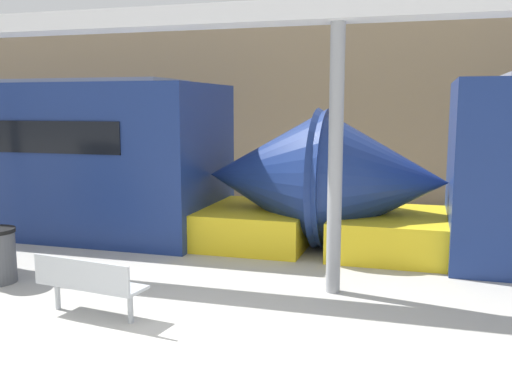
% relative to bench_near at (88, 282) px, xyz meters
% --- Properties ---
extents(ground_plane, '(60.00, 60.00, 0.00)m').
position_rel_bench_near_xyz_m(ground_plane, '(1.25, -1.08, -0.48)').
color(ground_plane, '#B2AFA8').
extents(station_wall, '(56.00, 0.20, 5.00)m').
position_rel_bench_near_xyz_m(station_wall, '(1.25, 9.56, 2.02)').
color(station_wall, '#9E8460').
rests_on(station_wall, ground_plane).
extents(bench_near, '(1.51, 0.64, 0.79)m').
position_rel_bench_near_xyz_m(bench_near, '(0.00, 0.00, 0.00)').
color(bench_near, '#ADB2B7').
rests_on(bench_near, ground_plane).
extents(support_column_near, '(0.21, 0.21, 3.80)m').
position_rel_bench_near_xyz_m(support_column_near, '(2.81, 1.90, 1.42)').
color(support_column_near, gray).
rests_on(support_column_near, ground_plane).
extents(canopy_beam, '(28.00, 0.60, 0.28)m').
position_rel_bench_near_xyz_m(canopy_beam, '(2.81, 1.90, 3.46)').
color(canopy_beam, silver).
rests_on(canopy_beam, support_column_near).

